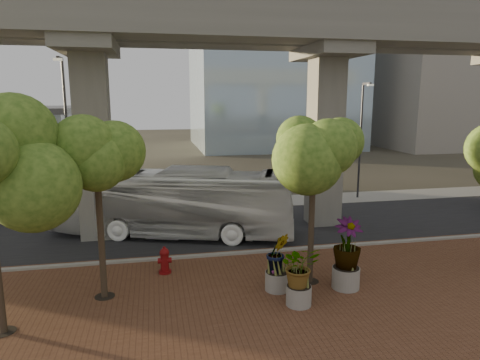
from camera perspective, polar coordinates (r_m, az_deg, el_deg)
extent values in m
plane|color=#333025|center=(21.24, -2.36, -8.20)|extent=(160.00, 160.00, 0.00)
cube|color=brown|center=(14.05, 3.12, -18.53)|extent=(70.00, 13.00, 0.06)
cube|color=black|center=(23.11, -3.15, -6.57)|extent=(90.00, 8.00, 0.04)
cube|color=gray|center=(19.36, -1.40, -9.87)|extent=(70.00, 0.25, 0.16)
cube|color=gray|center=(28.37, -4.77, -3.29)|extent=(90.00, 3.00, 0.06)
cube|color=gray|center=(20.80, -2.78, 20.72)|extent=(72.00, 2.40, 1.80)
cube|color=gray|center=(23.92, -4.02, 19.40)|extent=(72.00, 2.40, 1.80)
cube|color=gray|center=(25.24, -4.42, 22.16)|extent=(72.00, 0.12, 1.00)
cube|color=gray|center=(69.55, 25.65, 13.95)|extent=(18.00, 16.00, 24.00)
imported|color=silver|center=(21.97, -9.04, -3.01)|extent=(12.62, 6.62, 3.44)
cylinder|color=maroon|center=(17.72, -9.96, -11.92)|extent=(0.49, 0.49, 0.11)
cylinder|color=maroon|center=(17.57, -10.01, -10.73)|extent=(0.33, 0.33, 0.79)
sphere|color=maroon|center=(17.43, -10.05, -9.52)|extent=(0.38, 0.38, 0.38)
cylinder|color=maroon|center=(17.37, -10.07, -8.97)|extent=(0.11, 0.11, 0.14)
cylinder|color=maroon|center=(17.54, -10.01, -10.52)|extent=(0.55, 0.22, 0.22)
cylinder|color=#A9A299|center=(15.03, 7.83, -14.99)|extent=(0.86, 0.86, 0.67)
imported|color=#305416|center=(14.61, 7.94, -11.28)|extent=(1.91, 1.91, 1.43)
cylinder|color=gray|center=(16.54, 13.91, -12.52)|extent=(1.01, 1.01, 0.78)
imported|color=#305416|center=(16.07, 14.13, -8.21)|extent=(2.46, 2.46, 1.85)
cylinder|color=#9C978D|center=(15.99, 4.98, -13.24)|extent=(0.89, 0.89, 0.69)
imported|color=#305416|center=(15.58, 5.04, -9.61)|extent=(1.97, 1.97, 1.48)
cylinder|color=black|center=(15.27, -28.97, -17.27)|extent=(0.70, 0.70, 0.01)
cylinder|color=#4C3B2B|center=(15.59, -17.99, -8.10)|extent=(0.22, 0.22, 3.88)
cylinder|color=black|center=(16.30, -17.58, -14.56)|extent=(0.70, 0.70, 0.01)
cylinder|color=#4C3B2B|center=(16.31, 9.45, -7.31)|extent=(0.22, 0.22, 3.64)
cylinder|color=black|center=(16.95, 9.26, -13.16)|extent=(0.70, 0.70, 0.01)
cylinder|color=#303136|center=(27.90, -21.99, 5.27)|extent=(0.16, 0.16, 9.13)
cube|color=#303136|center=(27.34, -22.90, 14.72)|extent=(0.17, 1.14, 0.17)
cube|color=silver|center=(26.77, -23.13, 14.56)|extent=(0.46, 0.23, 0.14)
cylinder|color=#2A2B2F|center=(30.73, 15.74, 4.88)|extent=(0.14, 0.14, 7.85)
cube|color=#2A2B2F|center=(30.17, 16.56, 12.21)|extent=(0.15, 0.98, 0.15)
cube|color=silver|center=(29.73, 17.00, 12.03)|extent=(0.39, 0.20, 0.12)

